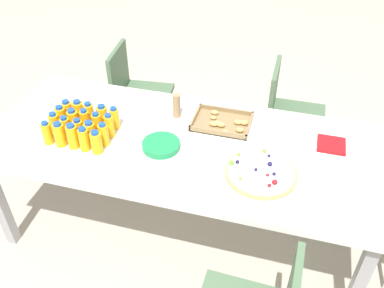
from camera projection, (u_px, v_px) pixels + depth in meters
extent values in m
plane|color=#B2A899|center=(183.00, 228.00, 2.76)|extent=(12.00, 12.00, 0.00)
cube|color=silver|center=(181.00, 144.00, 2.31)|extent=(2.21, 0.93, 0.04)
cube|color=#99999E|center=(358.00, 284.00, 2.03)|extent=(0.06, 0.06, 0.70)
cube|color=#99999E|center=(64.00, 129.00, 3.05)|extent=(0.06, 0.06, 0.70)
cube|color=#99999E|center=(354.00, 181.00, 2.61)|extent=(0.06, 0.06, 0.70)
cube|color=#4C6B4C|center=(144.00, 96.00, 3.21)|extent=(0.44, 0.44, 0.04)
cube|color=#4C6B4C|center=(119.00, 73.00, 3.12)|extent=(0.07, 0.38, 0.38)
cylinder|color=silver|center=(170.00, 113.00, 3.47)|extent=(0.02, 0.02, 0.41)
cylinder|color=silver|center=(161.00, 136.00, 3.22)|extent=(0.02, 0.02, 0.41)
cylinder|color=silver|center=(133.00, 109.00, 3.51)|extent=(0.02, 0.02, 0.41)
cylinder|color=silver|center=(121.00, 132.00, 3.26)|extent=(0.02, 0.02, 0.41)
cube|color=#4C6B4C|center=(296.00, 117.00, 2.99)|extent=(0.40, 0.40, 0.04)
cube|color=#4C6B4C|center=(274.00, 91.00, 2.91)|extent=(0.03, 0.38, 0.38)
cylinder|color=silver|center=(313.00, 135.00, 3.23)|extent=(0.02, 0.02, 0.41)
cylinder|color=silver|center=(312.00, 161.00, 2.99)|extent=(0.02, 0.02, 0.41)
cylinder|color=silver|center=(272.00, 129.00, 3.29)|extent=(0.02, 0.02, 0.41)
cylinder|color=silver|center=(267.00, 153.00, 3.05)|extent=(0.02, 0.02, 0.41)
cylinder|color=#FAAD14|center=(47.00, 134.00, 2.25)|extent=(0.05, 0.05, 0.12)
cylinder|color=blue|center=(44.00, 123.00, 2.21)|extent=(0.03, 0.03, 0.02)
cylinder|color=#FAAF14|center=(60.00, 135.00, 2.23)|extent=(0.06, 0.06, 0.13)
cylinder|color=blue|center=(57.00, 124.00, 2.19)|extent=(0.04, 0.04, 0.02)
cylinder|color=#F8AC14|center=(73.00, 137.00, 2.22)|extent=(0.06, 0.06, 0.13)
cylinder|color=blue|center=(70.00, 126.00, 2.17)|extent=(0.04, 0.04, 0.02)
cylinder|color=#FAAF14|center=(84.00, 140.00, 2.21)|extent=(0.06, 0.06, 0.13)
cylinder|color=blue|center=(82.00, 129.00, 2.16)|extent=(0.04, 0.04, 0.02)
cylinder|color=#F8AD14|center=(96.00, 143.00, 2.19)|extent=(0.06, 0.06, 0.12)
cylinder|color=blue|center=(95.00, 133.00, 2.15)|extent=(0.04, 0.04, 0.02)
cylinder|color=#FAAE14|center=(55.00, 125.00, 2.31)|extent=(0.06, 0.06, 0.13)
cylinder|color=blue|center=(52.00, 114.00, 2.26)|extent=(0.04, 0.04, 0.02)
cylinder|color=#FAAE14|center=(66.00, 128.00, 2.29)|extent=(0.05, 0.05, 0.12)
cylinder|color=blue|center=(63.00, 118.00, 2.25)|extent=(0.03, 0.03, 0.02)
cylinder|color=#F9AD14|center=(79.00, 130.00, 2.28)|extent=(0.05, 0.05, 0.12)
cylinder|color=blue|center=(77.00, 121.00, 2.24)|extent=(0.03, 0.03, 0.02)
cylinder|color=#F9AE14|center=(90.00, 133.00, 2.26)|extent=(0.06, 0.06, 0.12)
cylinder|color=blue|center=(88.00, 123.00, 2.22)|extent=(0.04, 0.04, 0.02)
cylinder|color=#F9B014|center=(104.00, 135.00, 2.24)|extent=(0.05, 0.05, 0.12)
cylinder|color=blue|center=(102.00, 125.00, 2.20)|extent=(0.03, 0.03, 0.02)
cylinder|color=#FAB014|center=(61.00, 118.00, 2.36)|extent=(0.06, 0.06, 0.13)
cylinder|color=blue|center=(59.00, 107.00, 2.32)|extent=(0.04, 0.04, 0.02)
cylinder|color=#FAAF14|center=(73.00, 121.00, 2.35)|extent=(0.06, 0.06, 0.12)
cylinder|color=blue|center=(71.00, 111.00, 2.31)|extent=(0.04, 0.04, 0.02)
cylinder|color=#F9AB14|center=(85.00, 122.00, 2.33)|extent=(0.05, 0.05, 0.13)
cylinder|color=blue|center=(83.00, 111.00, 2.28)|extent=(0.03, 0.03, 0.02)
cylinder|color=#F8AB14|center=(97.00, 125.00, 2.31)|extent=(0.05, 0.05, 0.13)
cylinder|color=blue|center=(95.00, 114.00, 2.27)|extent=(0.03, 0.03, 0.02)
cylinder|color=#FAAC14|center=(109.00, 126.00, 2.30)|extent=(0.05, 0.05, 0.13)
cylinder|color=blue|center=(108.00, 116.00, 2.25)|extent=(0.03, 0.03, 0.02)
cylinder|color=#F9AD14|center=(68.00, 112.00, 2.42)|extent=(0.06, 0.06, 0.12)
cylinder|color=blue|center=(65.00, 102.00, 2.37)|extent=(0.04, 0.04, 0.02)
cylinder|color=#FAAF14|center=(79.00, 113.00, 2.40)|extent=(0.06, 0.06, 0.13)
cylinder|color=blue|center=(77.00, 102.00, 2.36)|extent=(0.04, 0.04, 0.02)
cylinder|color=#F9AF14|center=(90.00, 115.00, 2.39)|extent=(0.06, 0.06, 0.13)
cylinder|color=blue|center=(88.00, 104.00, 2.34)|extent=(0.04, 0.04, 0.02)
cylinder|color=#F8AE14|center=(103.00, 117.00, 2.37)|extent=(0.06, 0.06, 0.13)
cylinder|color=blue|center=(101.00, 107.00, 2.33)|extent=(0.04, 0.04, 0.02)
cylinder|color=#F8AC14|center=(115.00, 119.00, 2.36)|extent=(0.05, 0.05, 0.12)
cylinder|color=blue|center=(113.00, 109.00, 2.32)|extent=(0.03, 0.03, 0.02)
cylinder|color=tan|center=(261.00, 173.00, 2.08)|extent=(0.36, 0.36, 0.02)
cylinder|color=white|center=(261.00, 171.00, 2.07)|extent=(0.34, 0.34, 0.01)
sphere|color=#1E1947|center=(256.00, 170.00, 2.07)|extent=(0.02, 0.02, 0.02)
sphere|color=#66B238|center=(232.00, 163.00, 2.10)|extent=(0.03, 0.03, 0.03)
sphere|color=red|center=(267.00, 175.00, 2.04)|extent=(0.02, 0.02, 0.02)
sphere|color=red|center=(275.00, 182.00, 1.99)|extent=(0.03, 0.03, 0.03)
sphere|color=#1E1947|center=(270.00, 164.00, 2.10)|extent=(0.03, 0.03, 0.03)
sphere|color=red|center=(269.00, 185.00, 1.98)|extent=(0.02, 0.02, 0.02)
sphere|color=#1E1947|center=(274.00, 174.00, 2.04)|extent=(0.02, 0.02, 0.02)
sphere|color=#1E1947|center=(237.00, 162.00, 2.11)|extent=(0.02, 0.02, 0.02)
sphere|color=#66B238|center=(264.00, 151.00, 2.18)|extent=(0.02, 0.02, 0.02)
sphere|color=#66B238|center=(239.00, 155.00, 2.16)|extent=(0.02, 0.02, 0.02)
sphere|color=#1E1947|center=(269.00, 156.00, 2.15)|extent=(0.02, 0.02, 0.02)
sphere|color=#66B238|center=(240.00, 179.00, 2.02)|extent=(0.02, 0.02, 0.02)
cube|color=olive|center=(222.00, 123.00, 2.43)|extent=(0.34, 0.25, 0.01)
cube|color=olive|center=(217.00, 133.00, 2.33)|extent=(0.34, 0.01, 0.03)
cube|color=olive|center=(226.00, 110.00, 2.51)|extent=(0.34, 0.01, 0.03)
cube|color=olive|center=(195.00, 117.00, 2.45)|extent=(0.01, 0.25, 0.03)
cube|color=olive|center=(249.00, 126.00, 2.38)|extent=(0.01, 0.25, 0.03)
ellipsoid|color=tan|center=(240.00, 130.00, 2.34)|extent=(0.05, 0.03, 0.03)
ellipsoid|color=tan|center=(244.00, 123.00, 2.40)|extent=(0.05, 0.04, 0.03)
ellipsoid|color=tan|center=(215.00, 112.00, 2.48)|extent=(0.05, 0.03, 0.03)
ellipsoid|color=tan|center=(218.00, 123.00, 2.40)|extent=(0.05, 0.03, 0.03)
ellipsoid|color=tan|center=(225.00, 131.00, 2.34)|extent=(0.04, 0.03, 0.02)
ellipsoid|color=tan|center=(213.00, 124.00, 2.39)|extent=(0.04, 0.03, 0.02)
ellipsoid|color=tan|center=(213.00, 118.00, 2.45)|extent=(0.04, 0.03, 0.02)
ellipsoid|color=tan|center=(238.00, 122.00, 2.40)|extent=(0.05, 0.03, 0.03)
ellipsoid|color=tan|center=(214.00, 124.00, 2.39)|extent=(0.05, 0.03, 0.03)
ellipsoid|color=tan|center=(245.00, 123.00, 2.40)|extent=(0.04, 0.03, 0.03)
ellipsoid|color=tan|center=(221.00, 125.00, 2.38)|extent=(0.05, 0.03, 0.03)
cylinder|color=#1E8C4C|center=(161.00, 147.00, 2.25)|extent=(0.21, 0.21, 0.00)
cylinder|color=#1E8C4C|center=(161.00, 147.00, 2.25)|extent=(0.21, 0.21, 0.00)
cylinder|color=#1E8C4C|center=(161.00, 146.00, 2.25)|extent=(0.21, 0.21, 0.00)
cylinder|color=#1E8C4C|center=(161.00, 145.00, 2.24)|extent=(0.21, 0.21, 0.00)
cylinder|color=#1E8C4C|center=(161.00, 144.00, 2.24)|extent=(0.21, 0.21, 0.00)
cylinder|color=#1E8C4C|center=(161.00, 144.00, 2.24)|extent=(0.21, 0.21, 0.00)
cylinder|color=#1E8C4C|center=(161.00, 143.00, 2.23)|extent=(0.21, 0.21, 0.00)
cube|color=red|center=(331.00, 145.00, 2.26)|extent=(0.15, 0.15, 0.02)
cylinder|color=#9E7A56|center=(176.00, 106.00, 2.44)|extent=(0.04, 0.04, 0.15)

